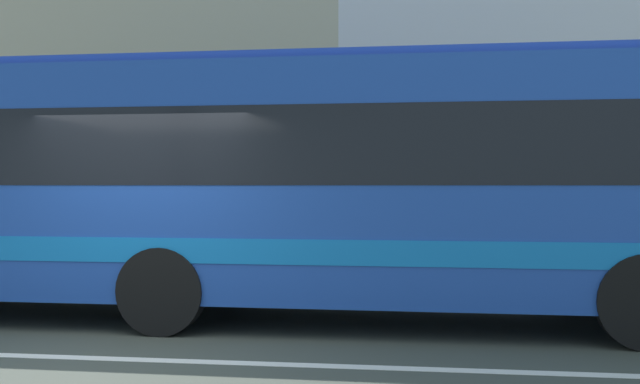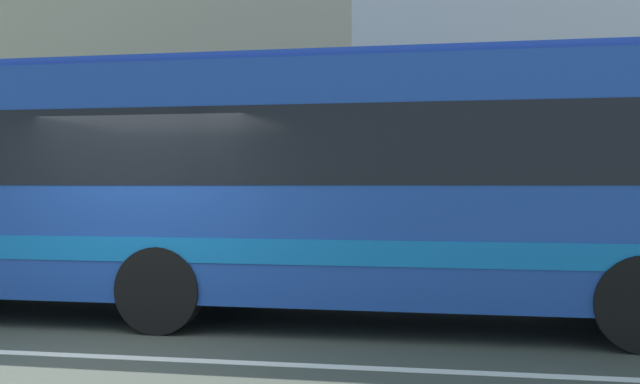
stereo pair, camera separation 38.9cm
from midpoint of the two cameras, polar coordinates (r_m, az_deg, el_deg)
ground_plane at (r=7.74m, az=-15.89°, el=-12.19°), size 160.00×160.00×0.00m
lane_centre_line at (r=7.74m, az=-15.89°, el=-12.16°), size 60.00×0.16×0.01m
apartment_block_left at (r=24.06m, az=-19.07°, el=12.14°), size 18.98×8.73×13.07m
transit_bus at (r=9.42m, az=-4.65°, el=1.01°), size 11.10×2.66×3.23m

